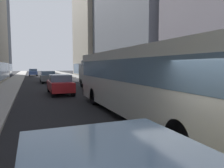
{
  "coord_description": "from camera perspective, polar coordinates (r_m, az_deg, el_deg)",
  "views": [
    {
      "loc": [
        -3.48,
        -3.16,
        2.36
      ],
      "look_at": [
        0.48,
        6.82,
        1.4
      ],
      "focal_mm": 33.16,
      "sensor_mm": 36.0,
      "label": 1
    }
  ],
  "objects": [
    {
      "name": "ground_plane",
      "position": [
        38.39,
        -16.43,
        1.37
      ],
      "size": [
        120.0,
        120.0,
        0.0
      ],
      "primitive_type": "plane",
      "color": "black"
    },
    {
      "name": "sidewalk_left",
      "position": [
        38.29,
        -24.95,
        1.2
      ],
      "size": [
        2.4,
        110.0,
        0.15
      ],
      "primitive_type": "cube",
      "color": "#9E9991",
      "rests_on": "ground"
    },
    {
      "name": "sidewalk_right",
      "position": [
        39.31,
        -8.13,
        1.72
      ],
      "size": [
        2.4,
        110.0,
        0.15
      ],
      "primitive_type": "cube",
      "color": "gray",
      "rests_on": "ground"
    },
    {
      "name": "building_right_mid",
      "position": [
        32.97,
        7.26,
        19.13
      ],
      "size": [
        8.44,
        19.67,
        20.76
      ],
      "color": "slate",
      "rests_on": "ground"
    },
    {
      "name": "building_right_far",
      "position": [
        49.34,
        -3.34,
        13.93
      ],
      "size": [
        9.86,
        14.98,
        19.9
      ],
      "color": "#B2A893",
      "rests_on": "ground"
    },
    {
      "name": "transit_bus",
      "position": [
        9.56,
        7.69,
        1.58
      ],
      "size": [
        2.78,
        11.53,
        3.05
      ],
      "color": "silver",
      "rests_on": "ground"
    },
    {
      "name": "car_grey_wagon",
      "position": [
        29.96,
        -17.28,
        1.93
      ],
      "size": [
        1.89,
        4.37,
        1.62
      ],
      "color": "slate",
      "rests_on": "ground"
    },
    {
      "name": "car_blue_hatchback",
      "position": [
        51.08,
        -20.93,
        3.04
      ],
      "size": [
        1.82,
        4.11,
        1.62
      ],
      "color": "#4C6BB7",
      "rests_on": "ground"
    },
    {
      "name": "car_red_coupe",
      "position": [
        17.62,
        -14.14,
        -0.06
      ],
      "size": [
        1.74,
        4.39,
        1.62
      ],
      "color": "red",
      "rests_on": "ground"
    },
    {
      "name": "box_truck",
      "position": [
        20.24,
        -3.58,
        3.13
      ],
      "size": [
        2.3,
        7.5,
        3.05
      ],
      "color": "silver",
      "rests_on": "ground"
    },
    {
      "name": "dalmatian_dog",
      "position": [
        5.0,
        15.52,
        -16.75
      ],
      "size": [
        0.22,
        0.96,
        0.72
      ],
      "color": "white",
      "rests_on": "ground"
    }
  ]
}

